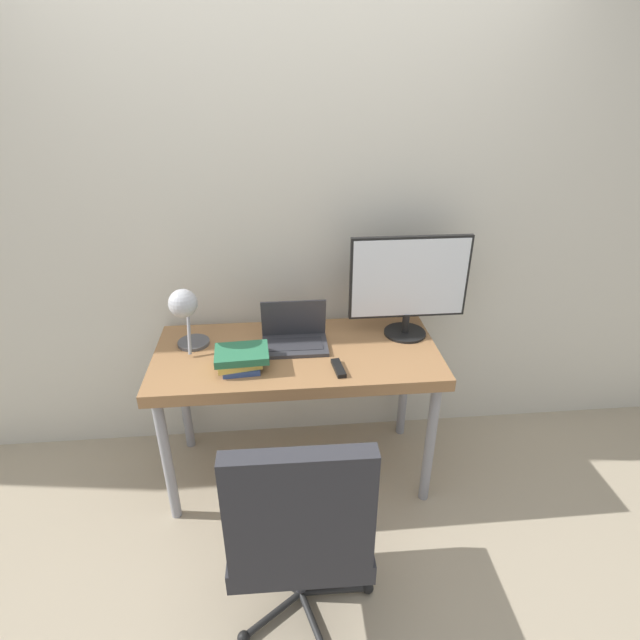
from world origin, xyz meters
The scene contains 9 objects.
ground_plane centered at (0.00, 0.00, 0.00)m, with size 12.00×12.00×0.00m, color tan.
wall_back centered at (0.00, 0.70, 1.30)m, with size 8.00×0.05×2.60m.
desk centered at (0.00, 0.32, 0.69)m, with size 1.38×0.64×0.77m.
laptop centered at (-0.01, 0.38, 0.81)m, with size 0.32×0.21×0.22m.
monitor centered at (0.57, 0.44, 1.05)m, with size 0.59×0.21×0.52m.
desk_lamp centered at (-0.51, 0.33, 1.01)m, with size 0.16×0.27×0.35m.
office_chair centered at (-0.04, -0.51, 0.54)m, with size 0.57×0.59×0.98m.
book_stack centered at (-0.26, 0.19, 0.82)m, with size 0.26×0.20×0.09m.
tv_remote centered at (0.18, 0.13, 0.78)m, with size 0.06×0.14×0.02m.
Camera 1 is at (-0.08, -1.77, 2.02)m, focal length 28.00 mm.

